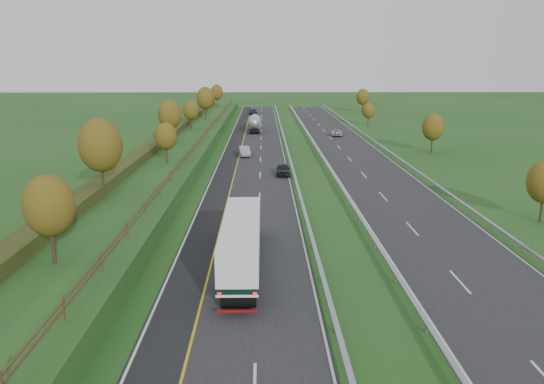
{
  "coord_description": "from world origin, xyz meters",
  "views": [
    {
      "loc": [
        1.71,
        -22.84,
        14.74
      ],
      "look_at": [
        2.55,
        28.5,
        2.2
      ],
      "focal_mm": 35.0,
      "sensor_mm": 36.0,
      "label": 1
    }
  ],
  "objects_px": {
    "car_small_far": "(253,112)",
    "car_dark_near": "(283,169)",
    "road_tanker": "(255,123)",
    "box_lorry": "(242,239)",
    "car_silver_mid": "(244,151)",
    "car_oncoming": "(337,132)"
  },
  "relations": [
    {
      "from": "car_silver_mid",
      "to": "road_tanker",
      "type": "bearing_deg",
      "value": 80.38
    },
    {
      "from": "car_dark_near",
      "to": "car_oncoming",
      "type": "distance_m",
      "value": 41.31
    },
    {
      "from": "box_lorry",
      "to": "car_dark_near",
      "type": "distance_m",
      "value": 33.81
    },
    {
      "from": "car_silver_mid",
      "to": "car_small_far",
      "type": "height_order",
      "value": "car_small_far"
    },
    {
      "from": "road_tanker",
      "to": "car_small_far",
      "type": "xyz_separation_m",
      "value": [
        -1.04,
        37.88,
        -1.02
      ]
    },
    {
      "from": "box_lorry",
      "to": "car_oncoming",
      "type": "height_order",
      "value": "box_lorry"
    },
    {
      "from": "road_tanker",
      "to": "car_dark_near",
      "type": "bearing_deg",
      "value": -84.5
    },
    {
      "from": "box_lorry",
      "to": "car_small_far",
      "type": "relative_size",
      "value": 2.93
    },
    {
      "from": "box_lorry",
      "to": "car_dark_near",
      "type": "bearing_deg",
      "value": 82.8
    },
    {
      "from": "car_dark_near",
      "to": "car_small_far",
      "type": "relative_size",
      "value": 0.81
    },
    {
      "from": "car_dark_near",
      "to": "car_silver_mid",
      "type": "distance_m",
      "value": 16.15
    },
    {
      "from": "box_lorry",
      "to": "car_oncoming",
      "type": "bearing_deg",
      "value": 77.01
    },
    {
      "from": "box_lorry",
      "to": "car_silver_mid",
      "type": "xyz_separation_m",
      "value": [
        -1.51,
        48.6,
        -1.51
      ]
    },
    {
      "from": "car_silver_mid",
      "to": "box_lorry",
      "type": "bearing_deg",
      "value": -95.76
    },
    {
      "from": "car_small_far",
      "to": "box_lorry",
      "type": "bearing_deg",
      "value": -93.62
    },
    {
      "from": "car_oncoming",
      "to": "box_lorry",
      "type": "bearing_deg",
      "value": 84.45
    },
    {
      "from": "car_silver_mid",
      "to": "car_small_far",
      "type": "distance_m",
      "value": 70.21
    },
    {
      "from": "car_silver_mid",
      "to": "car_oncoming",
      "type": "height_order",
      "value": "car_silver_mid"
    },
    {
      "from": "car_silver_mid",
      "to": "car_oncoming",
      "type": "distance_m",
      "value": 30.4
    },
    {
      "from": "road_tanker",
      "to": "car_silver_mid",
      "type": "xyz_separation_m",
      "value": [
        -1.18,
        -32.33,
        -1.04
      ]
    },
    {
      "from": "car_small_far",
      "to": "car_dark_near",
      "type": "bearing_deg",
      "value": -90.52
    },
    {
      "from": "box_lorry",
      "to": "road_tanker",
      "type": "distance_m",
      "value": 80.93
    }
  ]
}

